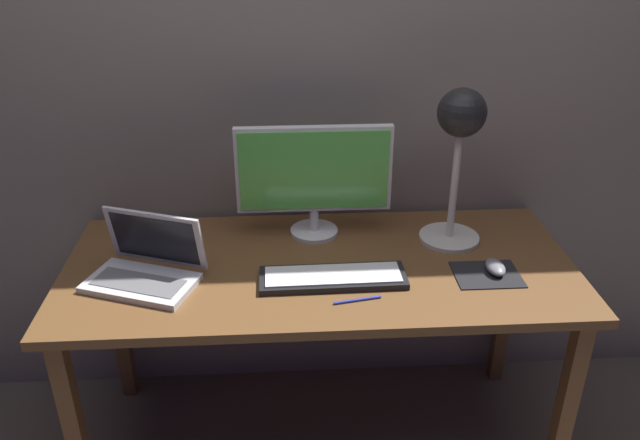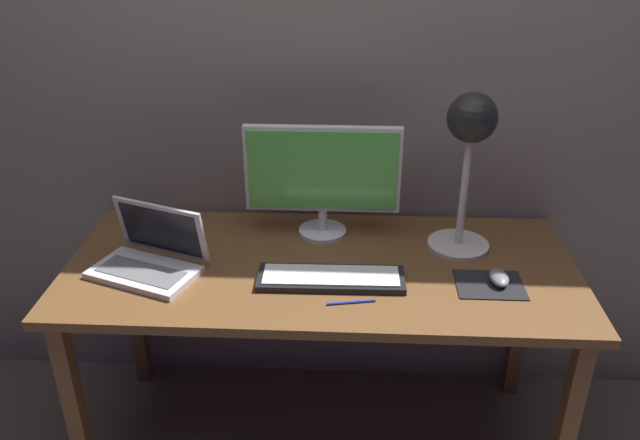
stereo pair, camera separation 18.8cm
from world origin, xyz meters
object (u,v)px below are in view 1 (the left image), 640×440
at_px(laptop, 148,261).
at_px(mouse, 495,267).
at_px(keyboard_main, 333,277).
at_px(monitor, 314,175).
at_px(pen, 357,300).
at_px(desk_lamp, 460,135).

height_order(laptop, mouse, laptop).
bearing_deg(keyboard_main, mouse, 1.77).
bearing_deg(monitor, pen, -76.28).
bearing_deg(keyboard_main, monitor, 97.51).
relative_size(monitor, laptop, 1.37).
height_order(monitor, desk_lamp, desk_lamp).
bearing_deg(mouse, pen, -163.81).
xyz_separation_m(desk_lamp, mouse, (0.09, -0.22, -0.35)).
bearing_deg(laptop, mouse, -2.07).
xyz_separation_m(laptop, pen, (0.61, -0.17, -0.05)).
xyz_separation_m(monitor, desk_lamp, (0.45, -0.07, 0.15)).
height_order(monitor, mouse, monitor).
bearing_deg(monitor, keyboard_main, -82.49).
bearing_deg(laptop, pen, -15.07).
height_order(monitor, pen, monitor).
relative_size(desk_lamp, pen, 3.70).
xyz_separation_m(desk_lamp, pen, (-0.35, -0.35, -0.37)).
bearing_deg(desk_lamp, keyboard_main, -150.35).
height_order(laptop, pen, laptop).
xyz_separation_m(mouse, pen, (-0.44, -0.13, -0.02)).
xyz_separation_m(monitor, keyboard_main, (0.04, -0.30, -0.21)).
bearing_deg(mouse, laptop, 177.93).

